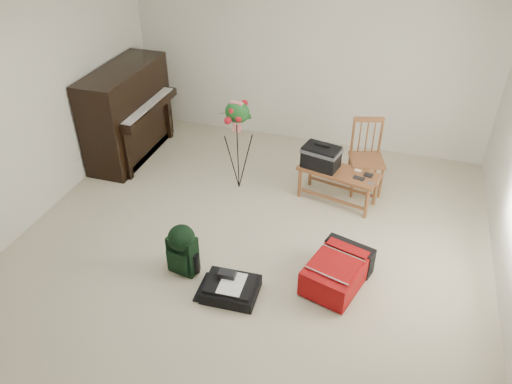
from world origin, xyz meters
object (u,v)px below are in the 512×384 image
(piano, at_px, (128,115))
(dining_chair, at_px, (367,157))
(flower_stand, at_px, (238,146))
(bench, at_px, (326,163))
(green_backpack, at_px, (182,247))
(black_duffel, at_px, (231,288))
(red_suitcase, at_px, (338,268))

(piano, height_order, dining_chair, piano)
(dining_chair, xyz_separation_m, flower_stand, (-1.51, -0.45, 0.14))
(dining_chair, bearing_deg, bench, -154.12)
(flower_stand, bearing_deg, piano, 174.46)
(green_backpack, bearing_deg, bench, 66.23)
(piano, relative_size, dining_chair, 1.63)
(dining_chair, bearing_deg, black_duffel, -129.76)
(dining_chair, bearing_deg, flower_stand, -179.75)
(bench, distance_m, green_backpack, 2.02)
(green_backpack, bearing_deg, dining_chair, 62.92)
(bench, xyz_separation_m, green_backpack, (-1.10, -1.68, -0.21))
(black_duffel, bearing_deg, green_backpack, 160.80)
(bench, bearing_deg, dining_chair, 55.11)
(black_duffel, height_order, green_backpack, green_backpack)
(piano, xyz_separation_m, dining_chair, (3.21, 0.09, -0.15))
(black_duffel, relative_size, flower_stand, 0.45)
(piano, relative_size, flower_stand, 1.24)
(bench, distance_m, red_suitcase, 1.45)
(dining_chair, height_order, black_duffel, dining_chair)
(black_duffel, xyz_separation_m, flower_stand, (-0.54, 1.79, 0.51))
(piano, xyz_separation_m, black_duffel, (2.23, -2.15, -0.52))
(piano, distance_m, bench, 2.79)
(dining_chair, height_order, flower_stand, flower_stand)
(flower_stand, bearing_deg, green_backpack, -84.50)
(black_duffel, bearing_deg, bench, 71.11)
(piano, distance_m, black_duffel, 3.14)
(bench, relative_size, dining_chair, 1.10)
(dining_chair, xyz_separation_m, green_backpack, (-1.54, -2.07, -0.14))
(piano, bearing_deg, flower_stand, -11.99)
(green_backpack, relative_size, flower_stand, 0.46)
(red_suitcase, xyz_separation_m, flower_stand, (-1.48, 1.30, 0.43))
(piano, relative_size, bench, 1.49)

